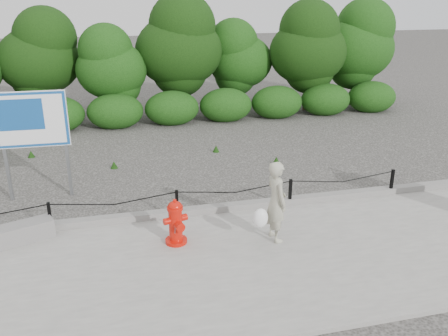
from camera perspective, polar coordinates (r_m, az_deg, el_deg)
The scene contains 9 objects.
ground at distance 10.05m, azimuth -5.61°, elevation -6.25°, with size 90.00×90.00×0.00m, color #2D2B28.
sidewalk at distance 8.31m, azimuth -3.50°, elevation -12.06°, with size 14.00×4.00×0.08m, color gray.
curb at distance 10.03m, azimuth -5.68°, elevation -5.36°, with size 14.00×0.22×0.14m, color slate.
chain_barrier at distance 9.85m, azimuth -5.70°, elevation -3.87°, with size 10.06×0.06×0.60m.
treeline at distance 18.05m, azimuth -8.48°, elevation 13.57°, with size 20.34×3.39×4.40m.
fire_hydrant at distance 8.85m, azimuth -5.83°, elevation -6.54°, with size 0.51×0.52×0.88m.
pedestrian at distance 8.83m, azimuth 6.19°, elevation -4.13°, with size 0.71×0.61×1.56m.
concrete_block at distance 9.74m, azimuth -23.07°, elevation -7.14°, with size 1.11×0.39×0.36m, color slate.
advertising_sign at distance 11.26m, azimuth -22.16°, elevation 4.87°, with size 1.56×0.16×2.50m.
Camera 1 is at (-1.20, -8.90, 4.50)m, focal length 38.00 mm.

